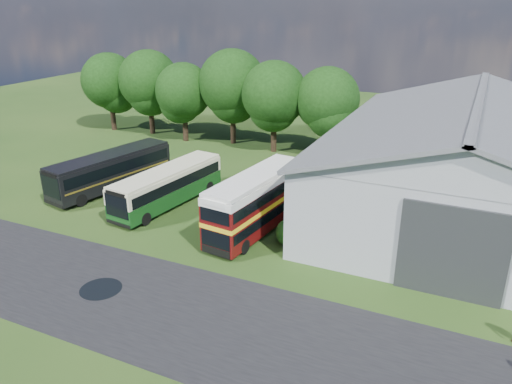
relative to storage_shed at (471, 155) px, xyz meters
The scene contains 16 objects.
ground 22.31m from the storage_shed, 133.18° to the right, with size 120.00×120.00×0.00m, color #1D3C13.
asphalt_road 22.84m from the storage_shed, 122.30° to the right, with size 60.00×8.00×0.02m, color black.
puddle 25.50m from the storage_shed, 130.99° to the right, with size 2.20×2.20×0.01m, color black.
storage_shed is the anchor object (origin of this frame).
tree_far_left 38.86m from the storage_shed, 168.09° to the left, with size 6.12×6.12×8.64m.
tree_left_a 34.12m from the storage_shed, 165.53° to the left, with size 6.46×6.46×9.12m.
tree_left_b 29.01m from the storage_shed, 164.98° to the left, with size 5.78×5.78×8.16m.
tree_mid 24.71m from the storage_shed, 159.03° to the left, with size 6.80×6.80×9.60m.
tree_right_a 19.68m from the storage_shed, 156.53° to the left, with size 6.26×6.26×8.83m.
tree_right_b 15.65m from the storage_shed, 146.47° to the left, with size 5.98×5.98×8.45m.
shrub_front 14.33m from the storage_shed, 133.27° to the right, with size 1.70×1.70×1.70m, color #194714.
shrub_mid 13.02m from the storage_shed, 139.65° to the right, with size 1.60×1.60×1.60m, color #194714.
shrub_back 11.90m from the storage_shed, 147.52° to the right, with size 1.80×1.80×1.80m, color #194714.
bus_green_single 21.41m from the storage_shed, 158.20° to the right, with size 3.52×10.21×2.76m.
bus_maroon_double 15.27m from the storage_shed, 142.84° to the right, with size 3.35×9.30×3.91m.
bus_dark_single 26.74m from the storage_shed, 164.72° to the right, with size 4.50×10.80×2.90m.
Camera 1 is at (15.38, -19.99, 14.41)m, focal length 35.00 mm.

